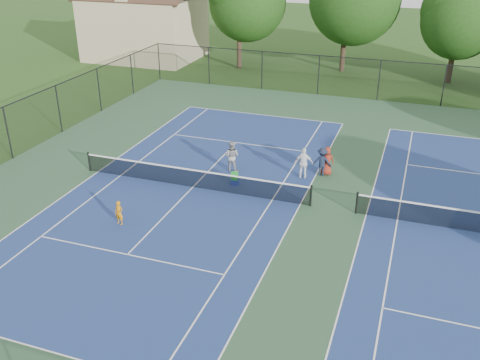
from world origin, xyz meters
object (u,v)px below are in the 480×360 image
(ball_crate, at_px, (235,182))
(tree_back_c, at_px, (459,14))
(bystander_c, at_px, (327,161))
(ball_hopper, at_px, (235,176))
(bystander_b, at_px, (322,162))
(clapboard_house, at_px, (145,25))
(bystander_a, at_px, (304,163))
(child_player, at_px, (119,213))
(instructor, at_px, (232,156))

(ball_crate, bearing_deg, tree_back_c, 67.08)
(bystander_c, bearing_deg, ball_hopper, 23.77)
(bystander_b, bearing_deg, clapboard_house, -46.22)
(bystander_b, bearing_deg, tree_back_c, -107.85)
(bystander_a, distance_m, bystander_c, 1.32)
(child_player, relative_size, bystander_c, 0.73)
(child_player, xyz_separation_m, bystander_c, (7.49, 8.10, 0.21))
(child_player, height_order, ball_crate, child_player)
(bystander_a, bearing_deg, bystander_b, -153.00)
(clapboard_house, height_order, ball_hopper, clapboard_house)
(instructor, bearing_deg, ball_crate, 115.12)
(instructor, bearing_deg, clapboard_house, -52.43)
(child_player, bearing_deg, ball_hopper, 66.25)
(child_player, bearing_deg, bystander_b, 55.91)
(clapboard_house, relative_size, bystander_b, 7.07)
(bystander_a, relative_size, bystander_c, 1.08)
(instructor, bearing_deg, bystander_a, -173.78)
(bystander_a, xyz_separation_m, ball_hopper, (-3.06, -1.93, -0.34))
(ball_hopper, bearing_deg, tree_back_c, 67.08)
(ball_crate, bearing_deg, bystander_a, 32.24)
(clapboard_house, bearing_deg, bystander_b, -44.62)
(bystander_b, relative_size, ball_crate, 4.03)
(tree_back_c, bearing_deg, ball_hopper, -112.92)
(child_player, relative_size, instructor, 0.66)
(instructor, height_order, bystander_c, instructor)
(bystander_b, bearing_deg, child_player, 45.77)
(tree_back_c, xyz_separation_m, ball_hopper, (-10.15, -24.01, -5.01))
(tree_back_c, distance_m, bystander_c, 22.61)
(ball_hopper, bearing_deg, bystander_a, 32.24)
(clapboard_house, height_order, bystander_b, clapboard_house)
(child_player, relative_size, bystander_b, 0.72)
(clapboard_house, xyz_separation_m, child_player, (14.46, -29.37, -2.54))
(instructor, xyz_separation_m, ball_crate, (0.71, -1.54, -0.69))
(clapboard_house, distance_m, ball_hopper, 30.03)
(child_player, bearing_deg, bystander_c, 55.80)
(clapboard_house, height_order, ball_crate, clapboard_house)
(clapboard_house, xyz_separation_m, bystander_b, (21.75, -21.46, -2.33))
(instructor, xyz_separation_m, bystander_b, (4.61, 1.02, -0.07))
(child_player, xyz_separation_m, instructor, (2.67, 6.90, 0.28))
(clapboard_house, relative_size, bystander_a, 6.59)
(tree_back_c, distance_m, ball_crate, 26.61)
(bystander_a, height_order, ball_crate, bystander_a)
(ball_crate, relative_size, ball_hopper, 1.01)
(tree_back_c, height_order, ball_hopper, tree_back_c)
(bystander_c, relative_size, ball_crate, 4.00)
(tree_back_c, xyz_separation_m, bystander_a, (-7.09, -22.08, -4.66))
(bystander_c, xyz_separation_m, ball_hopper, (-4.10, -2.74, -0.28))
(clapboard_house, distance_m, child_player, 32.84)
(bystander_a, height_order, bystander_c, bystander_a)
(instructor, distance_m, ball_crate, 1.83)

